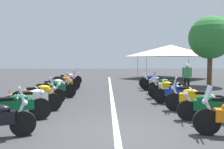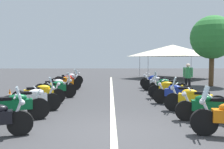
{
  "view_description": "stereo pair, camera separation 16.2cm",
  "coord_description": "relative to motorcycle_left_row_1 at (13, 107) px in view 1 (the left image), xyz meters",
  "views": [
    {
      "loc": [
        -5.73,
        0.25,
        1.85
      ],
      "look_at": [
        5.09,
        0.0,
        1.13
      ],
      "focal_mm": 37.59,
      "sensor_mm": 36.0,
      "label": 1
    },
    {
      "loc": [
        -5.73,
        0.08,
        1.85
      ],
      "look_at": [
        5.09,
        0.0,
        1.13
      ],
      "focal_mm": 37.59,
      "sensor_mm": 36.0,
      "label": 2
    }
  ],
  "objects": [
    {
      "name": "motorcycle_left_row_1",
      "position": [
        0.0,
        0.0,
        0.0
      ],
      "size": [
        1.07,
        2.07,
        1.01
      ],
      "rotation": [
        0.0,
        0.0,
        -1.15
      ],
      "color": "black",
      "rests_on": "ground_plane"
    },
    {
      "name": "lane_centre_stripe",
      "position": [
        4.62,
        -2.97,
        -0.46
      ],
      "size": [
        24.33,
        0.16,
        0.01
      ],
      "primitive_type": "cube",
      "color": "beige",
      "rests_on": "ground_plane"
    },
    {
      "name": "motorcycle_right_row_4",
      "position": [
        3.93,
        -5.65,
        0.0
      ],
      "size": [
        0.76,
        2.06,
        1.21
      ],
      "rotation": [
        0.0,
        0.0,
        1.39
      ],
      "color": "black",
      "rests_on": "ground_plane"
    },
    {
      "name": "motorcycle_left_row_5",
      "position": [
        5.22,
        -0.04,
        -0.01
      ],
      "size": [
        1.08,
        1.88,
        0.99
      ],
      "rotation": [
        0.0,
        0.0,
        -1.11
      ],
      "color": "black",
      "rests_on": "ground_plane"
    },
    {
      "name": "event_tent",
      "position": [
        15.52,
        -8.81,
        2.18
      ],
      "size": [
        6.14,
        6.14,
        3.2
      ],
      "color": "beige",
      "rests_on": "ground_plane"
    },
    {
      "name": "motorcycle_left_row_3",
      "position": [
        2.57,
        -0.03,
        -0.01
      ],
      "size": [
        1.03,
        1.99,
        0.99
      ],
      "rotation": [
        0.0,
        0.0,
        -1.16
      ],
      "color": "black",
      "rests_on": "ground_plane"
    },
    {
      "name": "motorcycle_right_row_2",
      "position": [
        1.14,
        -5.76,
        0.0
      ],
      "size": [
        1.0,
        1.99,
        1.21
      ],
      "rotation": [
        0.0,
        0.0,
        1.19
      ],
      "color": "black",
      "rests_on": "ground_plane"
    },
    {
      "name": "motorcycle_right_row_6",
      "position": [
        6.71,
        -5.71,
        -0.01
      ],
      "size": [
        0.81,
        2.03,
        1.0
      ],
      "rotation": [
        0.0,
        0.0,
        1.35
      ],
      "color": "black",
      "rests_on": "ground_plane"
    },
    {
      "name": "motorcycle_left_row_2",
      "position": [
        1.24,
        -0.17,
        0.0
      ],
      "size": [
        0.97,
        1.94,
        1.21
      ],
      "rotation": [
        0.0,
        0.0,
        -1.18
      ],
      "color": "black",
      "rests_on": "ground_plane"
    },
    {
      "name": "traffic_cone_1",
      "position": [
        3.04,
        1.36,
        -0.17
      ],
      "size": [
        0.36,
        0.36,
        0.61
      ],
      "color": "orange",
      "rests_on": "ground_plane"
    },
    {
      "name": "ground_plane",
      "position": [
        -1.07,
        -2.97,
        -0.46
      ],
      "size": [
        80.0,
        80.0,
        0.0
      ],
      "primitive_type": "plane",
      "color": "#38383A"
    },
    {
      "name": "bystander_0",
      "position": [
        6.18,
        -7.22,
        0.46
      ],
      "size": [
        0.32,
        0.47,
        1.6
      ],
      "rotation": [
        0.0,
        0.0,
        2.61
      ],
      "color": "black",
      "rests_on": "ground_plane"
    },
    {
      "name": "roadside_tree_0",
      "position": [
        9.13,
        -9.8,
        2.83
      ],
      "size": [
        2.92,
        2.92,
        4.78
      ],
      "color": "brown",
      "rests_on": "ground_plane"
    },
    {
      "name": "motorcycle_left_row_7",
      "position": [
        7.98,
        -0.08,
        0.01
      ],
      "size": [
        1.02,
        1.92,
        1.22
      ],
      "rotation": [
        0.0,
        0.0,
        -1.15
      ],
      "color": "black",
      "rests_on": "ground_plane"
    },
    {
      "name": "motorcycle_left_row_4",
      "position": [
        4.08,
        -0.29,
        0.01
      ],
      "size": [
        0.92,
        1.99,
        1.22
      ],
      "rotation": [
        0.0,
        0.0,
        -1.22
      ],
      "color": "black",
      "rests_on": "ground_plane"
    },
    {
      "name": "motorcycle_right_row_7",
      "position": [
        7.96,
        -5.78,
        -0.01
      ],
      "size": [
        0.79,
        2.04,
        1.0
      ],
      "rotation": [
        0.0,
        0.0,
        1.36
      ],
      "color": "black",
      "rests_on": "ground_plane"
    },
    {
      "name": "motorcycle_right_row_5",
      "position": [
        5.34,
        -5.86,
        -0.0
      ],
      "size": [
        0.93,
        1.95,
        1.2
      ],
      "rotation": [
        0.0,
        0.0,
        1.24
      ],
      "color": "black",
      "rests_on": "ground_plane"
    },
    {
      "name": "motorcycle_right_row_3",
      "position": [
        2.55,
        -5.65,
        -0.01
      ],
      "size": [
        1.01,
        2.02,
        0.99
      ],
      "rotation": [
        0.0,
        0.0,
        1.19
      ],
      "color": "black",
      "rests_on": "ground_plane"
    },
    {
      "name": "motorcycle_left_row_6",
      "position": [
        6.77,
        -0.23,
        0.01
      ],
      "size": [
        1.14,
        1.88,
        1.22
      ],
      "rotation": [
        0.0,
        0.0,
        -1.06
      ],
      "color": "black",
      "rests_on": "ground_plane"
    },
    {
      "name": "motorcycle_right_row_1",
      "position": [
        -0.05,
        -5.8,
        -0.02
      ],
      "size": [
        0.82,
        1.99,
        0.98
      ],
      "rotation": [
        0.0,
        0.0,
        1.34
      ],
      "color": "black",
      "rests_on": "ground_plane"
    },
    {
      "name": "motorcycle_left_row_8",
      "position": [
        9.48,
        -0.0,
        0.0
      ],
      "size": [
        1.15,
        1.91,
        1.02
      ],
      "rotation": [
        0.0,
        0.0,
        -1.07
      ],
      "color": "black",
      "rests_on": "ground_plane"
    }
  ]
}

